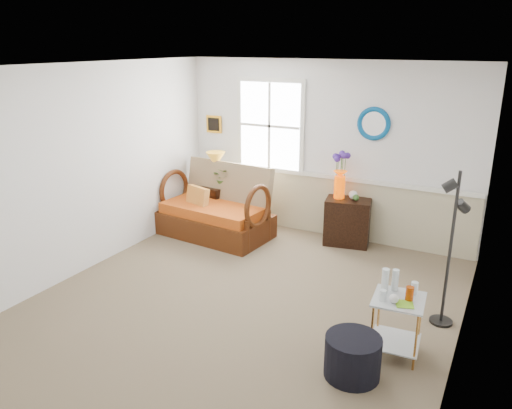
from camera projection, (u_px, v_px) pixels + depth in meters
The scene contains 19 objects.
floor at pixel (243, 303), 5.66m from camera, with size 4.50×5.00×0.01m, color #7B6C4E.
ceiling at pixel (241, 66), 4.85m from camera, with size 4.50×5.00×0.01m, color white.
walls at pixel (242, 194), 5.26m from camera, with size 4.51×5.01×2.60m.
wainscot at pixel (322, 205), 7.60m from camera, with size 4.46×0.02×0.90m, color #B4AB89.
chair_rail at pixel (323, 176), 7.45m from camera, with size 4.46×0.04×0.06m, color white.
window at pixel (270, 126), 7.64m from camera, with size 1.14×0.06×1.44m, color white, non-canonical shape.
picture at pixel (214, 124), 8.12m from camera, with size 0.28×0.03×0.28m, color orange.
mirror at pixel (374, 124), 6.89m from camera, with size 0.47×0.47×0.07m, color #07539D.
loveseat at pixel (215, 202), 7.49m from camera, with size 1.64×0.93×1.07m, color #5C2C0E, non-canonical shape.
throw_pillow at pixel (197, 200), 7.51m from camera, with size 0.41×0.10×0.41m, color #C04D01, non-canonical shape.
lamp_stand at pixel (217, 206), 8.00m from camera, with size 0.36×0.36×0.65m, color black, non-canonical shape.
table_lamp at pixel (216, 169), 7.86m from camera, with size 0.30×0.30×0.54m, color #C38A22, non-canonical shape.
potted_plant at pixel (223, 180), 7.79m from camera, with size 0.29×0.32×0.25m, color #3C682B.
cabinet at pixel (347, 222), 7.24m from camera, with size 0.63×0.41×0.68m, color black, non-canonical shape.
flower_vase at pixel (340, 175), 7.10m from camera, with size 0.20×0.20×0.67m, color #D74100, non-canonical shape.
side_table at pixel (396, 326), 4.66m from camera, with size 0.46×0.46×0.58m, color #B37834, non-canonical shape.
tabletop_items at pixel (399, 286), 4.57m from camera, with size 0.38×0.38×0.23m, color silver, non-canonical shape.
floor_lamp at pixel (450, 250), 5.02m from camera, with size 0.24×0.24×1.65m, color black, non-canonical shape.
ottoman at pixel (353, 357), 4.38m from camera, with size 0.50×0.50×0.38m, color black.
Camera 1 is at (2.49, -4.37, 2.83)m, focal length 35.00 mm.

